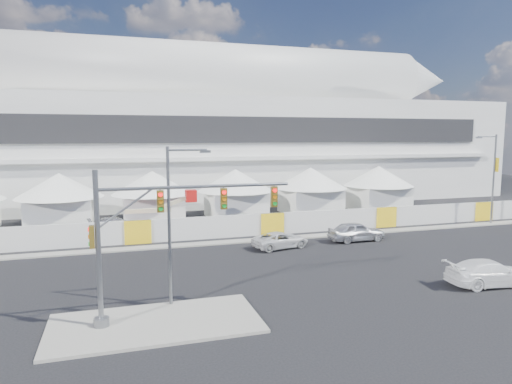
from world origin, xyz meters
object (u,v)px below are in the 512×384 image
object	(u,v)px
traffic_mast	(143,238)
pickup_curb	(281,240)
pickup_near	(490,273)
streetlight_median	(173,215)
streetlight_curb	(492,173)
sedan_silver	(356,231)
boom_lift	(142,223)
lot_car_c	(116,225)

from	to	relation	value
traffic_mast	pickup_curb	bearing A→B (deg)	46.93
pickup_curb	pickup_near	distance (m)	15.41
traffic_mast	streetlight_median	xyz separation A→B (m)	(1.67, 1.95, 0.70)
pickup_curb	streetlight_curb	size ratio (longest dim) A/B	0.51
sedan_silver	boom_lift	bearing A→B (deg)	65.25
lot_car_c	boom_lift	xyz separation A→B (m)	(2.28, -1.69, 0.35)
lot_car_c	streetlight_median	world-z (taller)	streetlight_median
sedan_silver	streetlight_curb	size ratio (longest dim) A/B	0.54
pickup_near	traffic_mast	xyz separation A→B (m)	(-20.43, 0.26, 3.48)
sedan_silver	streetlight_curb	bearing A→B (deg)	-81.51
sedan_silver	pickup_near	size ratio (longest dim) A/B	0.91
boom_lift	pickup_near	bearing A→B (deg)	-47.00
sedan_silver	traffic_mast	world-z (taller)	traffic_mast
sedan_silver	lot_car_c	xyz separation A→B (m)	(-19.90, 9.71, -0.11)
sedan_silver	boom_lift	world-z (taller)	boom_lift
streetlight_median	sedan_silver	bearing A→B (deg)	32.32
pickup_curb	lot_car_c	size ratio (longest dim) A/B	0.94
lot_car_c	boom_lift	bearing A→B (deg)	-134.49
streetlight_median	lot_car_c	bearing A→B (deg)	98.30
pickup_near	streetlight_median	xyz separation A→B (m)	(-18.76, 2.21, 4.18)
pickup_curb	streetlight_median	distance (m)	14.89
lot_car_c	streetlight_curb	size ratio (longest dim) A/B	0.55
sedan_silver	streetlight_curb	distance (m)	17.62
streetlight_median	pickup_curb	bearing A→B (deg)	46.47
traffic_mast	streetlight_curb	bearing A→B (deg)	23.29
sedan_silver	lot_car_c	distance (m)	22.14
lot_car_c	streetlight_median	bearing A→B (deg)	-179.72
pickup_curb	streetlight_curb	xyz separation A→B (m)	(23.95, 2.97, 4.68)
boom_lift	traffic_mast	bearing A→B (deg)	-92.59
streetlight_median	boom_lift	world-z (taller)	streetlight_median
sedan_silver	boom_lift	distance (m)	19.36
pickup_near	lot_car_c	size ratio (longest dim) A/B	1.08
sedan_silver	boom_lift	size ratio (longest dim) A/B	0.63
pickup_near	streetlight_curb	bearing A→B (deg)	-37.51
pickup_curb	lot_car_c	bearing A→B (deg)	39.74
streetlight_median	streetlight_curb	world-z (taller)	streetlight_curb
streetlight_curb	pickup_near	bearing A→B (deg)	-134.03
streetlight_curb	boom_lift	distance (m)	35.14
sedan_silver	pickup_curb	bearing A→B (deg)	92.76
traffic_mast	streetlight_curb	xyz separation A→B (m)	(35.43, 15.25, 1.08)
lot_car_c	streetlight_curb	world-z (taller)	streetlight_curb
lot_car_c	boom_lift	distance (m)	2.86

